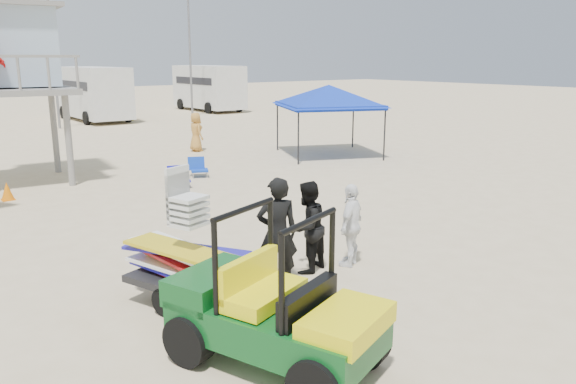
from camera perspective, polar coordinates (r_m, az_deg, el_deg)
ground at (r=8.70m, az=9.68°, el=-12.53°), size 140.00×140.00×0.00m
utility_cart at (r=6.98m, az=-1.24°, el=-10.80°), size 2.08×2.87×1.97m
surf_trailer at (r=8.89m, az=-10.19°, el=-6.45°), size 1.70×2.32×1.94m
man_left at (r=9.35m, az=-1.10°, el=-4.19°), size 0.82×0.70×1.90m
man_mid at (r=10.07m, az=1.96°, el=-3.58°), size 0.98×0.86×1.67m
man_right at (r=10.45m, az=6.44°, el=-3.34°), size 0.99×0.75×1.56m
lifeguard_tower at (r=19.09m, az=-26.77°, el=12.46°), size 3.61×3.61×5.26m
canopy_blue at (r=22.29m, az=4.17°, el=10.44°), size 4.62×4.62×3.18m
cone_far at (r=17.12m, az=-26.64°, el=0.08°), size 0.34×0.34×0.50m
beach_chair_b at (r=17.18m, az=-11.06°, el=1.53°), size 0.67×0.72×0.64m
beach_chair_c at (r=18.60m, az=-9.15°, el=2.51°), size 0.70×0.77×0.64m
rv_mid_right at (r=37.22m, az=-19.19°, el=9.66°), size 2.64×7.00×3.25m
rv_far_right at (r=42.27m, az=-8.07°, el=10.63°), size 2.64×6.60×3.25m
light_pole_left at (r=33.43m, az=-22.78°, el=12.80°), size 0.14×0.14×8.00m
light_pole_right at (r=38.16m, az=-9.92°, el=13.58°), size 0.14×0.14×8.00m
distant_beachgoers at (r=25.46m, az=-22.30°, el=5.75°), size 14.48×13.68×1.82m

